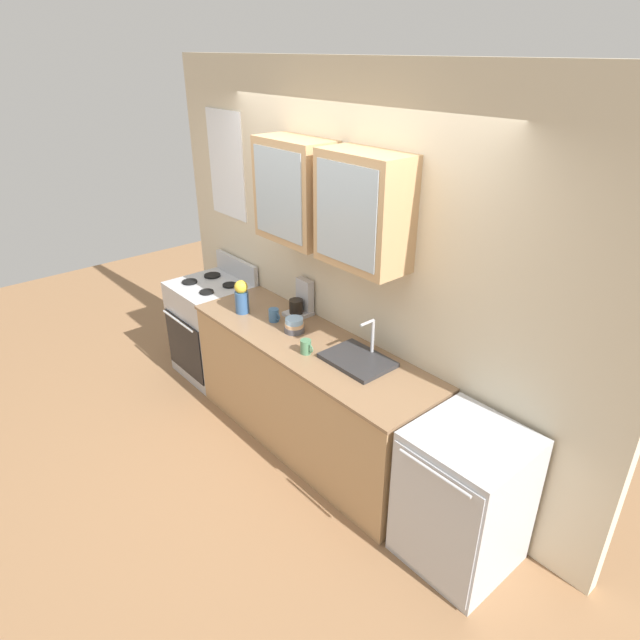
{
  "coord_description": "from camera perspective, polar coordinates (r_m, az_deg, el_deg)",
  "views": [
    {
      "loc": [
        2.68,
        -2.19,
        2.81
      ],
      "look_at": [
        0.12,
        0.0,
        1.13
      ],
      "focal_mm": 30.69,
      "sensor_mm": 36.0,
      "label": 1
    }
  ],
  "objects": [
    {
      "name": "ground_plane",
      "position": [
        4.46,
        -1.07,
        -12.49
      ],
      "size": [
        10.0,
        10.0,
        0.0
      ],
      "primitive_type": "plane",
      "color": "#936B47"
    },
    {
      "name": "back_wall_unit",
      "position": [
        3.92,
        2.53,
        6.8
      ],
      "size": [
        4.19,
        0.41,
        2.77
      ],
      "color": "beige",
      "rests_on": "ground_plane"
    },
    {
      "name": "counter",
      "position": [
        4.19,
        -1.12,
        -7.68
      ],
      "size": [
        2.16,
        0.66,
        0.9
      ],
      "color": "tan",
      "rests_on": "ground_plane"
    },
    {
      "name": "stove_range",
      "position": [
        5.19,
        -11.0,
        -0.87
      ],
      "size": [
        0.67,
        0.67,
        1.08
      ],
      "color": "silver",
      "rests_on": "ground_plane"
    },
    {
      "name": "sink_faucet",
      "position": [
        3.7,
        3.99,
        -4.08
      ],
      "size": [
        0.46,
        0.34,
        0.28
      ],
      "color": "#2D2D30",
      "rests_on": "counter"
    },
    {
      "name": "bowl_stack",
      "position": [
        4.07,
        -2.7,
        -0.56
      ],
      "size": [
        0.15,
        0.15,
        0.11
      ],
      "color": "#4C4C54",
      "rests_on": "counter"
    },
    {
      "name": "vase",
      "position": [
        4.37,
        -8.17,
        2.41
      ],
      "size": [
        0.11,
        0.11,
        0.27
      ],
      "color": "#33598C",
      "rests_on": "counter"
    },
    {
      "name": "cup_near_sink",
      "position": [
        3.78,
        -1.47,
        -2.8
      ],
      "size": [
        0.12,
        0.08,
        0.1
      ],
      "color": "#4C7F59",
      "rests_on": "counter"
    },
    {
      "name": "cup_near_bowls",
      "position": [
        4.23,
        -4.82,
        0.51
      ],
      "size": [
        0.12,
        0.08,
        0.1
      ],
      "color": "#38608C",
      "rests_on": "counter"
    },
    {
      "name": "dishwasher",
      "position": [
        3.46,
        14.7,
        -17.56
      ],
      "size": [
        0.62,
        0.64,
        0.9
      ],
      "color": "silver",
      "rests_on": "ground_plane"
    },
    {
      "name": "coffee_maker",
      "position": [
        4.31,
        -1.99,
        1.9
      ],
      "size": [
        0.17,
        0.2,
        0.29
      ],
      "color": "#B7B7BC",
      "rests_on": "counter"
    }
  ]
}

